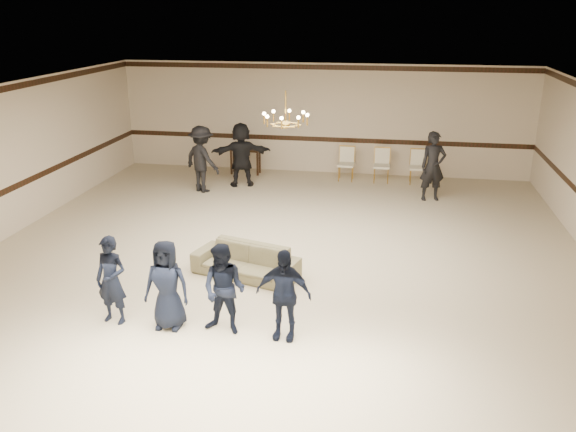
# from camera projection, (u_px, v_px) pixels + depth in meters

# --- Properties ---
(room) EXTENTS (12.01, 14.01, 3.21)m
(room) POSITION_uv_depth(u_px,v_px,m) (276.00, 187.00, 10.66)
(room) COLOR beige
(room) RESTS_ON ground
(chair_rail) EXTENTS (12.00, 0.02, 0.14)m
(chair_rail) POSITION_uv_depth(u_px,v_px,m) (322.00, 139.00, 17.34)
(chair_rail) COLOR black
(chair_rail) RESTS_ON wall_back
(crown_molding) EXTENTS (12.00, 0.02, 0.14)m
(crown_molding) POSITION_uv_depth(u_px,v_px,m) (323.00, 67.00, 16.64)
(crown_molding) COLOR black
(crown_molding) RESTS_ON wall_back
(chandelier) EXTENTS (0.94, 0.94, 0.89)m
(chandelier) POSITION_uv_depth(u_px,v_px,m) (286.00, 108.00, 11.15)
(chandelier) COLOR #B48C39
(chandelier) RESTS_ON ceiling
(boy_a) EXTENTS (0.56, 0.41, 1.42)m
(boy_a) POSITION_uv_depth(u_px,v_px,m) (111.00, 280.00, 9.02)
(boy_a) COLOR black
(boy_a) RESTS_ON floor
(boy_b) EXTENTS (0.70, 0.46, 1.42)m
(boy_b) POSITION_uv_depth(u_px,v_px,m) (167.00, 285.00, 8.87)
(boy_b) COLOR black
(boy_b) RESTS_ON floor
(boy_c) EXTENTS (0.77, 0.64, 1.42)m
(boy_c) POSITION_uv_depth(u_px,v_px,m) (224.00, 290.00, 8.72)
(boy_c) COLOR black
(boy_c) RESTS_ON floor
(boy_d) EXTENTS (0.85, 0.39, 1.42)m
(boy_d) POSITION_uv_depth(u_px,v_px,m) (283.00, 294.00, 8.58)
(boy_d) COLOR black
(boy_d) RESTS_ON floor
(settee) EXTENTS (2.08, 1.27, 0.57)m
(settee) POSITION_uv_depth(u_px,v_px,m) (246.00, 261.00, 10.74)
(settee) COLOR #807755
(settee) RESTS_ON floor
(adult_left) EXTENTS (1.32, 1.13, 1.77)m
(adult_left) POSITION_uv_depth(u_px,v_px,m) (202.00, 159.00, 15.52)
(adult_left) COLOR black
(adult_left) RESTS_ON floor
(adult_mid) EXTENTS (1.73, 1.00, 1.77)m
(adult_mid) POSITION_uv_depth(u_px,v_px,m) (241.00, 154.00, 16.02)
(adult_mid) COLOR black
(adult_mid) RESTS_ON floor
(adult_right) EXTENTS (0.74, 0.58, 1.77)m
(adult_right) POSITION_uv_depth(u_px,v_px,m) (433.00, 166.00, 14.81)
(adult_right) COLOR black
(adult_right) RESTS_ON floor
(banquet_chair_left) EXTENTS (0.49, 0.49, 0.95)m
(banquet_chair_left) POSITION_uv_depth(u_px,v_px,m) (346.00, 164.00, 16.66)
(banquet_chair_left) COLOR #EBE4C6
(banquet_chair_left) RESTS_ON floor
(banquet_chair_mid) EXTENTS (0.46, 0.46, 0.95)m
(banquet_chair_mid) POSITION_uv_depth(u_px,v_px,m) (382.00, 166.00, 16.49)
(banquet_chair_mid) COLOR #EBE4C6
(banquet_chair_mid) RESTS_ON floor
(banquet_chair_right) EXTENTS (0.47, 0.47, 0.95)m
(banquet_chair_right) POSITION_uv_depth(u_px,v_px,m) (418.00, 167.00, 16.33)
(banquet_chair_right) COLOR #EBE4C6
(banquet_chair_right) RESTS_ON floor
(console_table) EXTENTS (0.93, 0.46, 0.75)m
(console_table) POSITION_uv_depth(u_px,v_px,m) (246.00, 161.00, 17.37)
(console_table) COLOR #341F11
(console_table) RESTS_ON floor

